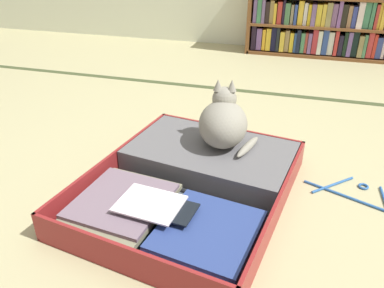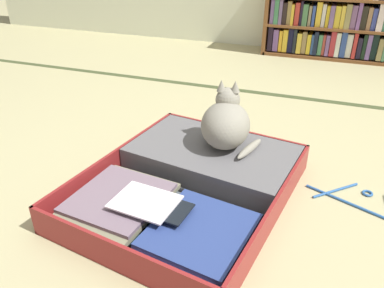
# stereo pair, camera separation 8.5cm
# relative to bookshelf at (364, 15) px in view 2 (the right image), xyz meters

# --- Properties ---
(ground_plane) EXTENTS (10.00, 10.00, 0.00)m
(ground_plane) POSITION_rel_bookshelf_xyz_m (-0.47, -2.25, -0.34)
(ground_plane) COLOR tan
(tatami_border) EXTENTS (4.80, 0.05, 0.00)m
(tatami_border) POSITION_rel_bookshelf_xyz_m (-0.47, -1.02, -0.34)
(tatami_border) COLOR #3D4728
(tatami_border) RESTS_ON ground_plane
(bookshelf) EXTENTS (1.50, 0.26, 0.71)m
(bookshelf) POSITION_rel_bookshelf_xyz_m (0.00, 0.00, 0.00)
(bookshelf) COLOR brown
(bookshelf) RESTS_ON ground_plane
(open_suitcase) EXTENTS (0.81, 0.95, 0.11)m
(open_suitcase) POSITION_rel_bookshelf_xyz_m (-0.61, -2.15, -0.30)
(open_suitcase) COLOR maroon
(open_suitcase) RESTS_ON ground_plane
(black_cat) EXTENTS (0.27, 0.28, 0.27)m
(black_cat) POSITION_rel_bookshelf_xyz_m (-0.54, -1.95, -0.14)
(black_cat) COLOR gray
(black_cat) RESTS_ON open_suitcase
(clothes_hanger) EXTENTS (0.37, 0.26, 0.01)m
(clothes_hanger) POSITION_rel_bookshelf_xyz_m (0.01, -2.02, -0.34)
(clothes_hanger) COLOR #28599E
(clothes_hanger) RESTS_ON ground_plane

